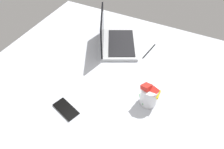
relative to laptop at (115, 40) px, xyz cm
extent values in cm
cube|color=#B7BCC6|center=(-51.67, -5.80, -13.41)|extent=(180.00, 140.00, 18.00)
cube|color=#B7BABC|center=(1.35, -2.73, -3.41)|extent=(39.78, 35.27, 2.00)
cube|color=black|center=(2.02, -4.07, -2.21)|extent=(33.53, 28.12, 0.40)
cube|color=black|center=(-3.54, 7.13, 8.09)|extent=(30.00, 15.57, 21.00)
cylinder|color=silver|center=(-35.23, -36.61, 1.09)|extent=(9.00, 9.00, 11.00)
cube|color=#268C33|center=(-36.07, -35.10, -1.34)|extent=(7.52, 7.31, 5.88)
cube|color=#268C33|center=(-35.22, -36.27, 0.40)|extent=(6.05, 7.00, 4.95)
cube|color=orange|center=(-35.57, -37.55, 2.15)|extent=(7.28, 6.83, 5.66)
cube|color=yellow|center=(-35.02, -38.57, 3.89)|extent=(5.35, 6.03, 4.96)
cube|color=red|center=(-35.68, -38.70, 5.63)|extent=(6.09, 5.02, 5.07)
cube|color=red|center=(-35.83, -34.76, 7.37)|extent=(6.08, 6.10, 4.25)
cube|color=black|center=(-58.40, -0.73, -4.01)|extent=(10.89, 15.43, 0.80)
cube|color=black|center=(4.37, -23.35, -4.11)|extent=(16.90, 3.14, 0.60)
camera|label=1|loc=(-104.57, -49.98, 87.29)|focal=34.47mm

